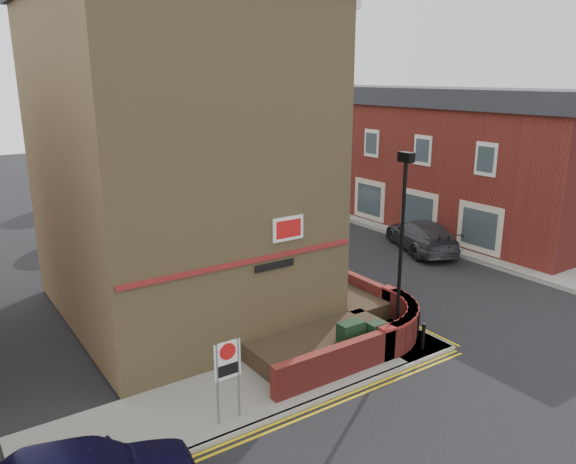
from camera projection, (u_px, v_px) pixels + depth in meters
The scene contains 27 objects.
ground at pixel (385, 376), 16.72m from camera, with size 120.00×120.00×0.00m, color black.
pavement_corner at pixel (259, 387), 16.00m from camera, with size 13.00×3.00×0.12m, color gray.
pavement_main at pixel (207, 239), 30.53m from camera, with size 2.00×32.00×0.12m, color gray.
pavement_far at pixel (392, 222), 34.10m from camera, with size 4.00×40.00×0.12m, color gray.
kerb_side at pixel (289, 412), 14.80m from camera, with size 13.00×0.15×0.12m, color gray.
kerb_main_near at pixel (223, 236), 31.07m from camera, with size 0.15×32.00×0.12m, color gray.
kerb_main_far at pixel (368, 227), 33.01m from camera, with size 0.15×40.00×0.12m, color gray.
yellow_lines_side at pixel (294, 419), 14.62m from camera, with size 13.00×0.28×0.01m, color gold.
yellow_lines_main at pixel (227, 236), 31.22m from camera, with size 0.28×32.00×0.01m, color gold.
corner_building at pixel (177, 146), 19.87m from camera, with size 8.95×10.40×13.60m.
garden_wall at pixel (333, 344), 18.71m from camera, with size 6.80×6.00×1.20m, color maroon, non-canonical shape.
lamppost at pixel (401, 250), 17.64m from camera, with size 0.25×0.50×6.30m.
utility_cabinet_large at pixel (350, 340), 17.39m from camera, with size 0.80×0.45×1.20m, color black.
utility_cabinet_small at pixel (376, 339), 17.60m from camera, with size 0.55×0.40×1.10m, color black.
bollard_near at pixel (423, 337), 17.96m from camera, with size 0.11×0.11×0.90m, color black.
bollard_far at pixel (418, 323), 18.93m from camera, with size 0.11×0.11×0.90m, color black.
zone_sign at pixel (228, 367), 13.96m from camera, with size 0.72×0.07×2.20m.
far_terrace at pixel (369, 148), 37.03m from camera, with size 5.40×30.40×8.00m.
far_terrace_cream at pixel (220, 125), 53.75m from camera, with size 5.40×12.40×8.00m.
tree_near at pixel (221, 158), 27.72m from camera, with size 3.64×3.65×6.70m.
tree_mid at pixel (159, 135), 33.96m from camera, with size 4.03×4.03×7.42m.
tree_far at pixel (117, 129), 40.41m from camera, with size 3.81×3.81×7.00m.
traffic_light_assembly at pixel (150, 167), 37.18m from camera, with size 0.20×0.16×4.20m.
silver_car_near at pixel (250, 220), 31.63m from camera, with size 1.64×4.69×1.55m, color gray.
red_car_main at pixel (184, 203), 36.39m from camera, with size 2.28×4.94×1.37m, color maroon.
grey_car_far at pixel (421, 235), 28.61m from camera, with size 2.18×5.36×1.56m, color #323237.
silver_car_far at pixel (295, 207), 35.49m from camera, with size 1.45×3.62×1.23m, color #B5B9BD.
Camera 1 is at (-10.82, -10.72, 8.62)m, focal length 35.00 mm.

